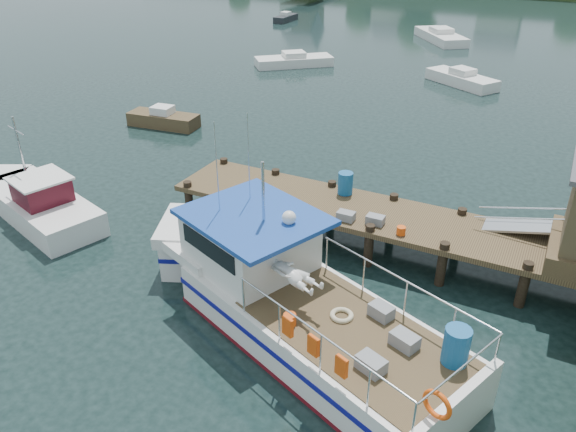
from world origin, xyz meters
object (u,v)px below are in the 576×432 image
at_px(dock, 522,221).
at_px(moored_rowboat, 163,119).
at_px(moored_e, 286,18).
at_px(work_boat, 36,201).
at_px(moored_a, 294,61).
at_px(lobster_boat, 283,293).
at_px(moored_b, 462,79).
at_px(moored_d, 441,36).

relative_size(dock, moored_rowboat, 3.97).
relative_size(dock, moored_e, 4.50).
bearing_deg(work_boat, moored_a, 111.42).
bearing_deg(moored_e, lobster_boat, -72.75).
bearing_deg(work_boat, moored_b, 85.29).
bearing_deg(work_boat, moored_d, 99.08).
xyz_separation_m(moored_rowboat, moored_b, (13.27, 16.52, 0.00)).
bearing_deg(moored_a, moored_b, -18.93).
height_order(lobster_boat, moored_a, lobster_boat).
relative_size(moored_d, moored_e, 1.97).
distance_m(work_boat, moored_b, 29.52).
height_order(moored_d, moored_e, moored_d).
xyz_separation_m(moored_b, moored_d, (-5.01, 14.51, 0.02)).
bearing_deg(moored_d, moored_e, 164.04).
bearing_deg(dock, moored_d, 106.90).
relative_size(moored_a, moored_d, 0.81).
bearing_deg(dock, moored_e, 125.81).
distance_m(moored_a, moored_b, 13.01).
height_order(dock, lobster_boat, lobster_boat).
height_order(work_boat, moored_rowboat, work_boat).
bearing_deg(dock, moored_b, 105.55).
relative_size(dock, moored_d, 2.29).
distance_m(lobster_boat, moored_rowboat, 18.71).
relative_size(work_boat, moored_b, 1.39).
height_order(dock, moored_b, dock).
bearing_deg(lobster_boat, moored_b, 113.20).
relative_size(lobster_boat, moored_d, 1.64).
distance_m(moored_rowboat, moored_d, 32.12).
relative_size(work_boat, moored_d, 1.06).
height_order(dock, moored_a, dock).
bearing_deg(work_boat, moored_e, 122.16).
xyz_separation_m(moored_rowboat, moored_a, (0.27, 16.08, -0.03)).
xyz_separation_m(moored_a, moored_e, (-9.91, 17.79, -0.03)).
distance_m(dock, moored_a, 30.25).
xyz_separation_m(dock, moored_rowboat, (-19.80, 6.95, -1.80)).
height_order(work_boat, moored_d, work_boat).
height_order(dock, moored_rowboat, dock).
xyz_separation_m(work_boat, moored_d, (6.07, 41.88, -0.19)).
relative_size(lobster_boat, moored_e, 3.22).
relative_size(moored_b, moored_d, 0.76).
xyz_separation_m(moored_rowboat, moored_e, (-9.65, 33.87, -0.06)).
bearing_deg(dock, lobster_boat, -136.90).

